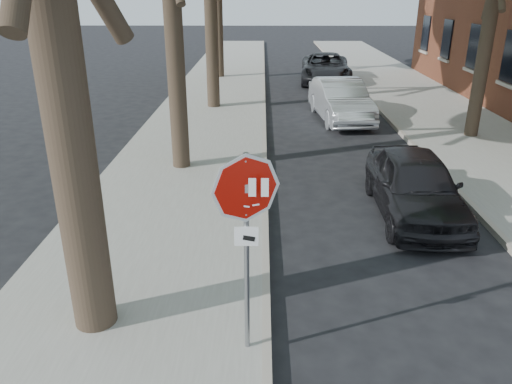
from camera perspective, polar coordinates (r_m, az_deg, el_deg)
ground at (r=6.80m, az=5.22°, el=-17.91°), size 120.00×120.00×0.00m
sidewalk_left at (r=17.82m, az=-5.74°, el=8.18°), size 4.00×55.00×0.12m
sidewalk_right at (r=18.88m, az=21.10°, el=7.60°), size 4.00×55.00×0.12m
curb_left at (r=17.71m, az=0.93°, el=8.21°), size 0.12×55.00×0.13m
curb_right at (r=18.27m, az=15.01°, el=7.90°), size 0.12×55.00×0.13m
stop_sign at (r=5.70m, az=-1.12°, el=-2.99°), size 0.76×0.34×2.61m
car_a at (r=10.65m, az=17.71°, el=0.77°), size 1.67×3.92×1.32m
car_b at (r=18.09m, az=9.64°, el=10.31°), size 1.94×4.45×1.42m
car_d at (r=25.52m, az=7.96°, el=13.83°), size 2.75×5.24×1.41m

